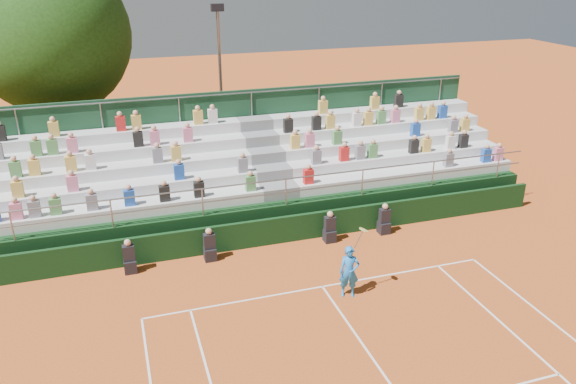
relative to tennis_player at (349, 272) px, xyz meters
name	(u,v)px	position (x,y,z in m)	size (l,w,h in m)	color
ground	(322,287)	(-0.57, 0.67, -0.83)	(90.00, 90.00, 0.00)	#BC521F
courtside_wall	(291,229)	(-0.57, 3.87, -0.33)	(20.00, 0.15, 1.00)	black
line_officials	(268,238)	(-1.53, 3.42, -0.35)	(9.51, 0.40, 1.19)	black
grandstand	(266,182)	(-0.58, 7.11, 0.25)	(20.00, 5.20, 4.40)	black
tennis_player	(349,272)	(0.00, 0.00, 0.00)	(0.88, 0.56, 2.22)	blue
tree_east	(50,36)	(-8.27, 13.05, 5.57)	(6.71, 6.71, 9.76)	#3C2316
floodlight_mast	(220,71)	(-0.95, 13.68, 3.57)	(0.60, 0.25, 7.48)	gray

